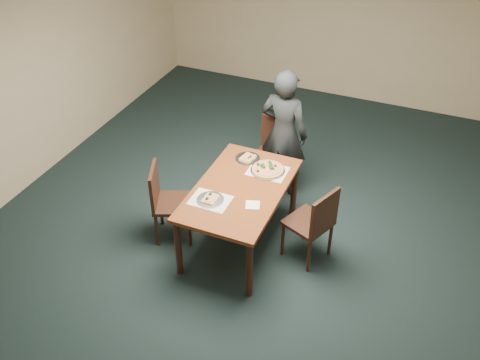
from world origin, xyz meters
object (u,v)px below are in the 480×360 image
at_px(chair_far, 273,150).
at_px(diner, 284,133).
at_px(chair_right, 314,221).
at_px(slice_plate_near, 210,199).
at_px(dining_table, 240,195).
at_px(slice_plate_far, 248,158).
at_px(chair_left, 166,199).
at_px(pizza_pan, 268,169).

bearing_deg(chair_far, diner, -12.54).
bearing_deg(chair_right, slice_plate_near, -47.77).
bearing_deg(dining_table, slice_plate_far, 103.67).
distance_m(dining_table, diner, 1.14).
distance_m(chair_left, pizza_pan, 1.15).
bearing_deg(slice_plate_far, slice_plate_near, -94.61).
xyz_separation_m(dining_table, diner, (0.09, 1.12, 0.15)).
height_order(dining_table, chair_right, chair_right).
height_order(dining_table, diner, diner).
relative_size(dining_table, slice_plate_far, 5.36).
relative_size(diner, pizza_pan, 4.28).
height_order(dining_table, chair_far, chair_far).
bearing_deg(chair_left, diner, -56.08).
relative_size(chair_far, pizza_pan, 2.41).
xyz_separation_m(chair_left, slice_plate_near, (0.59, -0.10, 0.25)).
distance_m(diner, pizza_pan, 0.73).
relative_size(chair_left, slice_plate_far, 3.25).
xyz_separation_m(chair_far, chair_right, (0.86, -1.11, 0.00)).
xyz_separation_m(pizza_pan, slice_plate_far, (-0.29, 0.13, -0.01)).
xyz_separation_m(dining_table, pizza_pan, (0.16, 0.40, 0.12)).
distance_m(chair_far, slice_plate_far, 0.68).
height_order(chair_left, chair_right, same).
bearing_deg(pizza_pan, diner, 95.29).
distance_m(chair_far, diner, 0.33).
bearing_deg(chair_left, chair_right, -103.24).
height_order(dining_table, slice_plate_near, slice_plate_near).
bearing_deg(chair_right, chair_left, -58.31).
relative_size(chair_far, chair_left, 1.00).
distance_m(pizza_pan, slice_plate_near, 0.79).
bearing_deg(slice_plate_near, chair_far, 84.23).
relative_size(chair_right, slice_plate_near, 3.25).
xyz_separation_m(dining_table, chair_left, (-0.79, -0.21, -0.14)).
distance_m(diner, slice_plate_far, 0.63).
bearing_deg(diner, slice_plate_near, 83.96).
height_order(dining_table, chair_left, chair_left).
xyz_separation_m(chair_far, chair_left, (-0.74, -1.37, 0.00)).
relative_size(chair_left, pizza_pan, 2.41).
bearing_deg(chair_right, diner, -123.68).
xyz_separation_m(chair_left, chair_right, (1.60, 0.26, 0.00)).
bearing_deg(dining_table, pizza_pan, 68.23).
distance_m(dining_table, chair_far, 1.17).
bearing_deg(slice_plate_near, pizza_pan, 63.37).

